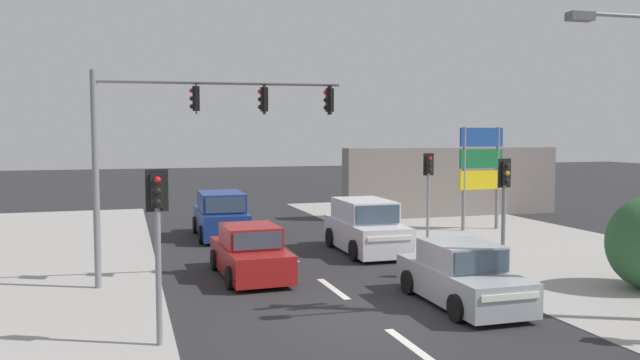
# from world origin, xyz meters

# --- Properties ---
(ground_plane) EXTENTS (140.00, 140.00, 0.00)m
(ground_plane) POSITION_xyz_m (0.00, 0.00, 0.00)
(ground_plane) COLOR #28282B
(lane_dash_near) EXTENTS (0.20, 2.40, 0.01)m
(lane_dash_near) POSITION_xyz_m (0.00, -2.00, 0.00)
(lane_dash_near) COLOR silver
(lane_dash_near) RESTS_ON ground
(lane_dash_mid) EXTENTS (0.20, 2.40, 0.01)m
(lane_dash_mid) POSITION_xyz_m (0.00, 3.00, 0.00)
(lane_dash_mid) COLOR silver
(lane_dash_mid) RESTS_ON ground
(lane_dash_far) EXTENTS (0.20, 2.40, 0.01)m
(lane_dash_far) POSITION_xyz_m (0.00, 8.00, 0.00)
(lane_dash_far) COLOR silver
(lane_dash_far) RESTS_ON ground
(kerb_right_verge) EXTENTS (10.00, 44.00, 0.02)m
(kerb_right_verge) POSITION_xyz_m (9.00, 2.00, 0.01)
(kerb_right_verge) COLOR #A39E99
(kerb_right_verge) RESTS_ON ground
(traffic_signal_mast) EXTENTS (6.85, 1.03, 6.00)m
(traffic_signal_mast) POSITION_xyz_m (-3.82, 4.69, 4.35)
(traffic_signal_mast) COLOR slate
(traffic_signal_mast) RESTS_ON ground
(pedestal_signal_right_kerb) EXTENTS (0.44, 0.30, 3.56)m
(pedestal_signal_right_kerb) POSITION_xyz_m (5.05, 2.48, 2.42)
(pedestal_signal_right_kerb) COLOR slate
(pedestal_signal_right_kerb) RESTS_ON ground
(pedestal_signal_left_kerb) EXTENTS (0.44, 0.29, 3.56)m
(pedestal_signal_left_kerb) POSITION_xyz_m (-4.82, -0.43, 2.42)
(pedestal_signal_left_kerb) COLOR slate
(pedestal_signal_left_kerb) RESTS_ON ground
(pedestal_signal_far_median) EXTENTS (0.44, 0.30, 3.56)m
(pedestal_signal_far_median) POSITION_xyz_m (5.54, 8.15, 2.42)
(pedestal_signal_far_median) COLOR slate
(pedestal_signal_far_median) RESTS_ON ground
(shopping_plaza_sign) EXTENTS (2.10, 0.16, 4.60)m
(shopping_plaza_sign) POSITION_xyz_m (9.70, 11.22, 2.98)
(shopping_plaza_sign) COLOR slate
(shopping_plaza_sign) RESTS_ON ground
(shopfront_wall_far) EXTENTS (12.00, 1.00, 3.60)m
(shopfront_wall_far) POSITION_xyz_m (11.00, 16.00, 1.80)
(shopfront_wall_far) COLOR gray
(shopfront_wall_far) RESTS_ON ground
(sedan_receding_far) EXTENTS (1.98, 4.28, 1.56)m
(sedan_receding_far) POSITION_xyz_m (-1.90, 5.13, 0.70)
(sedan_receding_far) COLOR maroon
(sedan_receding_far) RESTS_ON ground
(suv_oncoming_mid) EXTENTS (2.15, 4.58, 1.90)m
(suv_oncoming_mid) POSITION_xyz_m (2.86, 7.82, 0.88)
(suv_oncoming_mid) COLOR silver
(suv_oncoming_mid) RESTS_ON ground
(sedan_crossing_left) EXTENTS (1.94, 4.26, 1.56)m
(sedan_crossing_left) POSITION_xyz_m (2.56, 0.53, 0.70)
(sedan_crossing_left) COLOR #A3A8AD
(sedan_crossing_left) RESTS_ON ground
(suv_oncoming_near) EXTENTS (2.15, 4.58, 1.90)m
(suv_oncoming_near) POSITION_xyz_m (-1.67, 12.64, 0.88)
(suv_oncoming_near) COLOR navy
(suv_oncoming_near) RESTS_ON ground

